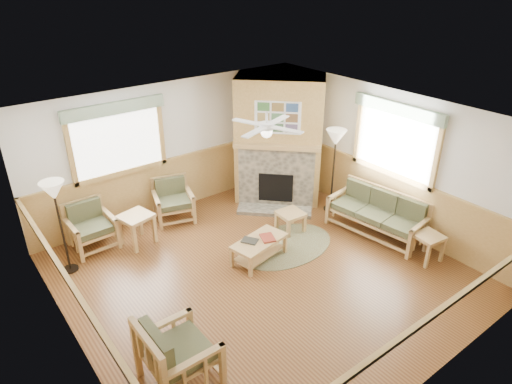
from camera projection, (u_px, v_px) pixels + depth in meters
floor at (262, 274)px, 7.74m from camera, size 6.00×6.00×0.01m
ceiling at (264, 121)px, 6.52m from camera, size 6.00×6.00×0.01m
wall_back at (172, 148)px, 9.25m from camera, size 6.00×0.02×2.70m
wall_front at (432, 306)px, 5.00m from camera, size 6.00×0.02×2.70m
wall_left at (68, 275)px, 5.50m from camera, size 0.02×6.00×2.70m
wall_right at (385, 159)px, 8.75m from camera, size 0.02×6.00×2.70m
wainscot at (263, 246)px, 7.49m from camera, size 6.00×6.00×1.10m
fireplace at (279, 140)px, 9.69m from camera, size 3.11×3.11×2.70m
window_back at (112, 100)px, 8.09m from camera, size 1.90×0.16×1.50m
window_right at (402, 101)px, 8.06m from camera, size 0.16×1.90×1.50m
ceiling_fan at (267, 115)px, 6.91m from camera, size 1.59×1.59×0.36m
sofa at (376, 214)px, 8.70m from camera, size 1.92×0.99×0.84m
armchair_back_left at (91, 227)px, 8.28m from camera, size 0.78×0.78×0.85m
armchair_back_right at (173, 201)px, 9.20m from camera, size 0.93×0.93×0.84m
armchair_left at (179, 351)px, 5.58m from camera, size 0.84×0.84×0.94m
coffee_table at (259, 250)px, 8.02m from camera, size 1.09×0.70×0.40m
end_table_chairs at (137, 229)px, 8.44m from camera, size 0.64×0.63×0.60m
end_table_sofa at (427, 247)px, 7.99m from camera, size 0.50×0.48×0.50m
footstool at (290, 221)px, 8.89m from camera, size 0.50×0.50×0.41m
braided_rug at (285, 245)px, 8.49m from camera, size 2.57×2.57×0.01m
floor_lamp_left at (61, 228)px, 7.45m from camera, size 0.49×0.49×1.68m
floor_lamp_right at (333, 171)px, 9.35m from camera, size 0.48×0.48×1.79m
book_red at (268, 237)px, 7.96m from camera, size 0.31×0.36×0.03m
book_dark at (250, 240)px, 7.88m from camera, size 0.31×0.33×0.03m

